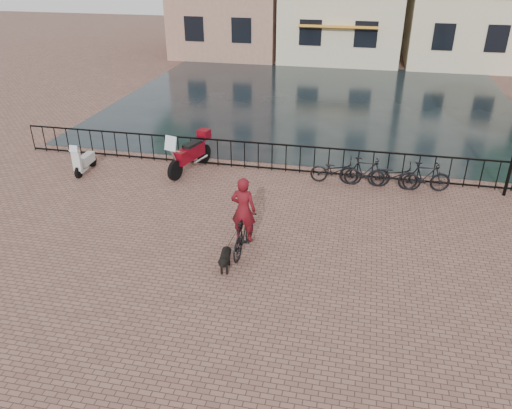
% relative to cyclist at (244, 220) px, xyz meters
% --- Properties ---
extents(ground, '(100.00, 100.00, 0.00)m').
position_rel_cyclist_xyz_m(ground, '(0.24, -2.59, -0.94)').
color(ground, brown).
rests_on(ground, ground).
extents(canal_water, '(20.00, 20.00, 0.00)m').
position_rel_cyclist_xyz_m(canal_water, '(0.24, 14.71, -0.94)').
color(canal_water, black).
rests_on(canal_water, ground).
extents(railing, '(20.00, 0.05, 1.02)m').
position_rel_cyclist_xyz_m(railing, '(0.24, 5.41, -0.43)').
color(railing, black).
rests_on(railing, ground).
extents(cyclist, '(0.81, 1.83, 2.47)m').
position_rel_cyclist_xyz_m(cyclist, '(0.00, 0.00, 0.00)').
color(cyclist, black).
rests_on(cyclist, ground).
extents(dog, '(0.39, 0.90, 0.59)m').
position_rel_cyclist_xyz_m(dog, '(-0.25, -0.92, -0.64)').
color(dog, black).
rests_on(dog, ground).
extents(motorcycle, '(1.18, 2.37, 1.65)m').
position_rel_cyclist_xyz_m(motorcycle, '(-3.09, 4.74, -0.11)').
color(motorcycle, maroon).
rests_on(motorcycle, ground).
extents(scooter, '(0.43, 1.35, 1.24)m').
position_rel_cyclist_xyz_m(scooter, '(-6.69, 3.88, -0.32)').
color(scooter, silver).
rests_on(scooter, ground).
extents(parked_bike_0, '(1.72, 0.61, 0.90)m').
position_rel_cyclist_xyz_m(parked_bike_0, '(2.04, 4.81, -0.49)').
color(parked_bike_0, black).
rests_on(parked_bike_0, ground).
extents(parked_bike_1, '(1.67, 0.51, 1.00)m').
position_rel_cyclist_xyz_m(parked_bike_1, '(2.99, 4.81, -0.44)').
color(parked_bike_1, black).
rests_on(parked_bike_1, ground).
extents(parked_bike_2, '(1.75, 0.70, 0.90)m').
position_rel_cyclist_xyz_m(parked_bike_2, '(3.94, 4.81, -0.49)').
color(parked_bike_2, black).
rests_on(parked_bike_2, ground).
extents(parked_bike_3, '(1.71, 0.65, 1.00)m').
position_rel_cyclist_xyz_m(parked_bike_3, '(4.89, 4.81, -0.44)').
color(parked_bike_3, black).
rests_on(parked_bike_3, ground).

